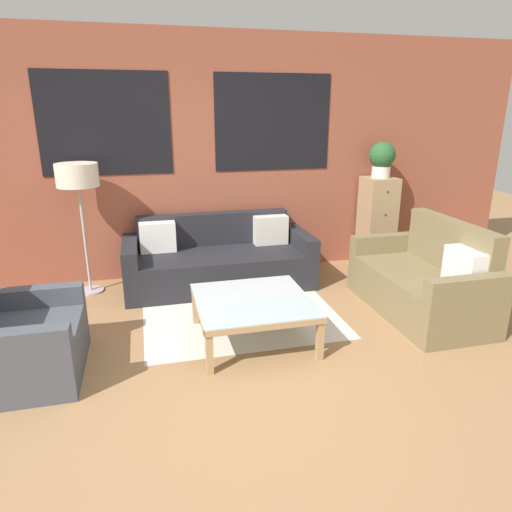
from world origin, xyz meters
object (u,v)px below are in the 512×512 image
object	(u,v)px
armchair_corner	(19,342)
potted_plant	(382,158)
drawer_cabinet	(377,222)
coffee_table	(253,304)
settee_vintage	(424,283)
floor_lamp	(78,180)
couch_dark	(219,261)

from	to	relation	value
armchair_corner	potted_plant	distance (m)	4.40
armchair_corner	drawer_cabinet	world-z (taller)	drawer_cabinet
armchair_corner	coffee_table	world-z (taller)	armchair_corner
settee_vintage	drawer_cabinet	world-z (taller)	drawer_cabinet
coffee_table	potted_plant	size ratio (longest dim) A/B	2.25
drawer_cabinet	potted_plant	distance (m)	0.81
coffee_table	floor_lamp	distance (m)	2.33
floor_lamp	coffee_table	bearing A→B (deg)	-45.55
couch_dark	drawer_cabinet	bearing A→B (deg)	5.74
settee_vintage	armchair_corner	bearing A→B (deg)	-175.51
settee_vintage	floor_lamp	bearing A→B (deg)	157.50
coffee_table	armchair_corner	bearing A→B (deg)	-176.24
drawer_cabinet	couch_dark	bearing A→B (deg)	-174.26
floor_lamp	drawer_cabinet	xyz separation A→B (m)	(3.54, 0.10, -0.68)
couch_dark	floor_lamp	bearing A→B (deg)	175.58
drawer_cabinet	potted_plant	size ratio (longest dim) A/B	2.63
armchair_corner	potted_plant	bearing A→B (deg)	24.31
couch_dark	settee_vintage	bearing A→B (deg)	-34.02
armchair_corner	potted_plant	size ratio (longest dim) A/B	2.16
coffee_table	floor_lamp	bearing A→B (deg)	134.45
couch_dark	coffee_table	xyz separation A→B (m)	(0.06, -1.42, 0.06)
couch_dark	settee_vintage	xyz separation A→B (m)	(1.86, -1.26, 0.03)
potted_plant	drawer_cabinet	bearing A→B (deg)	-90.00
floor_lamp	potted_plant	distance (m)	3.54
settee_vintage	armchair_corner	world-z (taller)	settee_vintage
floor_lamp	drawer_cabinet	world-z (taller)	floor_lamp
coffee_table	floor_lamp	size ratio (longest dim) A/B	0.69
couch_dark	potted_plant	xyz separation A→B (m)	(2.10, 0.21, 1.10)
coffee_table	drawer_cabinet	bearing A→B (deg)	38.68
couch_dark	coffee_table	bearing A→B (deg)	-87.48
couch_dark	settee_vintage	distance (m)	2.24
coffee_table	potted_plant	world-z (taller)	potted_plant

